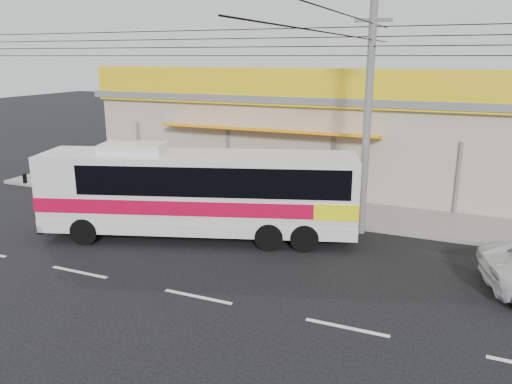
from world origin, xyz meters
TOP-DOWN VIEW (x-y plane):
  - ground at (0.00, 0.00)m, footprint 120.00×120.00m
  - sidewalk at (0.00, 6.00)m, footprint 30.00×3.20m
  - lane_markings at (0.00, -2.50)m, footprint 50.00×0.12m
  - storefront_building at (-0.01, 11.54)m, footprint 22.60×9.20m
  - coach_bus at (-2.01, 1.56)m, footprint 10.92×5.48m
  - motorbike_red at (-4.37, 4.70)m, footprint 2.22×1.07m
  - motorbike_dark at (-13.50, 6.62)m, footprint 1.76×0.68m
  - utility_pole at (2.97, 4.20)m, footprint 34.00×14.00m

SIDE VIEW (x-z plane):
  - ground at x=0.00m, z-range 0.00..0.00m
  - lane_markings at x=0.00m, z-range -0.01..0.01m
  - sidewalk at x=0.00m, z-range 0.00..0.15m
  - motorbike_dark at x=-13.50m, z-range 0.15..1.18m
  - motorbike_red at x=-4.37m, z-range 0.15..1.27m
  - coach_bus at x=-2.01m, z-range 0.12..3.43m
  - storefront_building at x=-0.01m, z-range -0.55..5.15m
  - utility_pole at x=2.97m, z-range 2.64..10.75m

